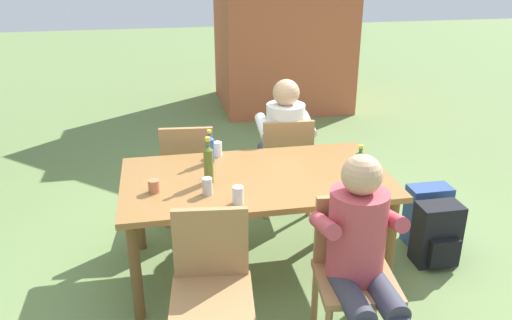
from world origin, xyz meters
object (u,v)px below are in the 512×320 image
at_px(chair_far_right, 285,160).
at_px(cup_glass, 238,195).
at_px(dining_table, 256,187).
at_px(chair_far_left, 188,167).
at_px(cup_white, 217,149).
at_px(bottle_blue, 210,149).
at_px(chair_near_right, 353,265).
at_px(person_in_white_shirt, 283,137).
at_px(backpack_by_far_side, 427,216).
at_px(bottle_green, 360,163).
at_px(cup_terracotta, 154,186).
at_px(chair_near_left, 212,281).
at_px(person_in_plaid_shirt, 361,250).
at_px(bottle_olive, 209,163).
at_px(cup_steel, 207,186).
at_px(backpack_by_near_side, 437,235).

distance_m(chair_far_right, cup_glass, 1.34).
xyz_separation_m(dining_table, chair_far_left, (-0.41, 0.80, -0.16)).
bearing_deg(dining_table, cup_white, 117.07).
distance_m(chair_far_right, bottle_blue, 0.91).
bearing_deg(chair_near_right, person_in_white_shirt, 90.31).
height_order(chair_far_right, backpack_by_far_side, chair_far_right).
bearing_deg(dining_table, bottle_green, -11.79).
relative_size(chair_far_left, cup_terracotta, 10.50).
xyz_separation_m(bottle_blue, backpack_by_far_side, (1.65, -0.21, -0.60)).
bearing_deg(chair_near_left, person_in_plaid_shirt, -7.70).
height_order(chair_far_left, cup_glass, chair_far_left).
relative_size(bottle_green, cup_terracotta, 2.79).
distance_m(chair_near_left, person_in_plaid_shirt, 0.83).
bearing_deg(bottle_blue, chair_far_right, 35.96).
distance_m(bottle_olive, cup_steel, 0.20).
xyz_separation_m(chair_far_right, bottle_olive, (-0.73, -0.83, 0.37)).
bearing_deg(person_in_plaid_shirt, chair_far_right, 90.10).
bearing_deg(chair_near_left, cup_glass, 63.10).
bearing_deg(bottle_green, person_in_plaid_shirt, -109.70).
distance_m(chair_near_left, bottle_blue, 1.16).
xyz_separation_m(chair_near_right, cup_glass, (-0.60, 0.43, 0.29)).
relative_size(dining_table, cup_terracotta, 21.83).
height_order(bottle_blue, cup_glass, bottle_blue).
height_order(bottle_green, bottle_blue, bottle_blue).
bearing_deg(bottle_blue, cup_glass, -81.78).
distance_m(bottle_green, backpack_by_far_side, 0.94).
relative_size(dining_table, backpack_by_near_side, 3.83).
xyz_separation_m(chair_near_left, chair_far_left, (-0.02, 1.60, 0.00)).
relative_size(chair_far_right, bottle_green, 3.76).
height_order(bottle_olive, cup_glass, bottle_olive).
bearing_deg(cup_terracotta, chair_far_left, 73.74).
height_order(cup_white, backpack_by_far_side, cup_white).
xyz_separation_m(bottle_olive, cup_glass, (0.14, -0.34, -0.08)).
xyz_separation_m(bottle_blue, cup_white, (0.07, 0.11, -0.05)).
xyz_separation_m(chair_near_right, bottle_green, (0.26, 0.66, 0.34)).
bearing_deg(chair_near_left, chair_near_right, -0.00).
bearing_deg(chair_near_right, chair_far_right, 90.44).
height_order(chair_far_right, chair_near_left, same).
xyz_separation_m(chair_near_left, cup_glass, (0.22, 0.43, 0.29)).
relative_size(chair_near_right, backpack_by_far_side, 1.83).
bearing_deg(person_in_plaid_shirt, chair_near_right, 85.21).
relative_size(dining_table, cup_glass, 16.17).
distance_m(person_in_plaid_shirt, cup_glass, 0.81).
distance_m(chair_near_right, bottle_green, 0.78).
bearing_deg(backpack_by_near_side, person_in_plaid_shirt, -141.48).
bearing_deg(cup_terracotta, chair_near_left, -67.45).
bearing_deg(person_in_plaid_shirt, backpack_by_near_side, 38.52).
relative_size(chair_near_left, chair_far_left, 1.00).
relative_size(bottle_olive, cup_white, 2.92).
relative_size(chair_far_left, cup_steel, 7.89).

